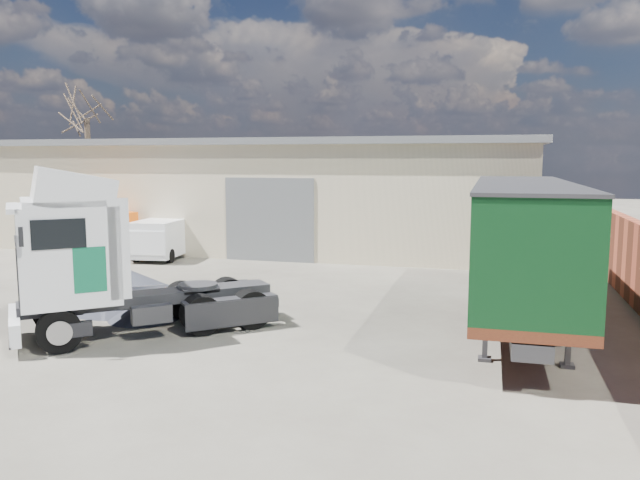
% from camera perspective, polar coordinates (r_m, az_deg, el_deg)
% --- Properties ---
extents(ground, '(120.00, 120.00, 0.00)m').
position_cam_1_polar(ground, '(17.32, -9.71, -7.39)').
color(ground, black).
rests_on(ground, ground).
extents(warehouse, '(30.60, 12.60, 5.42)m').
position_cam_1_polar(warehouse, '(33.85, -7.56, 4.43)').
color(warehouse, beige).
rests_on(warehouse, ground).
extents(brick_boundary_wall, '(0.35, 26.00, 2.50)m').
position_cam_1_polar(brick_boundary_wall, '(21.81, 26.66, -1.67)').
color(brick_boundary_wall, brown).
rests_on(brick_boundary_wall, ground).
extents(bare_tree, '(4.00, 4.00, 9.60)m').
position_cam_1_polar(bare_tree, '(43.37, -20.61, 11.62)').
color(bare_tree, '#382B21').
rests_on(bare_tree, ground).
extents(tractor_unit, '(6.20, 5.90, 4.23)m').
position_cam_1_polar(tractor_unit, '(16.33, -19.20, -2.21)').
color(tractor_unit, black).
rests_on(tractor_unit, ground).
extents(box_trailer, '(2.43, 11.40, 3.79)m').
position_cam_1_polar(box_trailer, '(17.57, 17.96, 0.24)').
color(box_trailer, '#2D2D30').
rests_on(box_trailer, ground).
extents(panel_van, '(2.20, 4.41, 1.73)m').
position_cam_1_polar(panel_van, '(28.67, -14.05, 0.19)').
color(panel_van, black).
rests_on(panel_van, ground).
extents(orange_skip, '(3.78, 3.18, 2.02)m').
position_cam_1_polar(orange_skip, '(30.13, -19.25, 0.31)').
color(orange_skip, '#2D2D30').
rests_on(orange_skip, ground).
extents(gravel_heap, '(6.47, 6.47, 1.09)m').
position_cam_1_polar(gravel_heap, '(20.16, -17.41, -4.06)').
color(gravel_heap, '#20222B').
rests_on(gravel_heap, ground).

